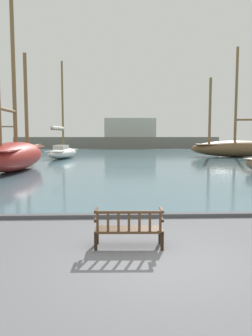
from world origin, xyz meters
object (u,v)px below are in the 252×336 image
object	(u,v)px
sailboat_nearest_starboard	(237,147)
sailboat_mid_port	(63,151)
park_bench	(129,228)
sailboat_nearest_port	(15,153)

from	to	relation	value
sailboat_nearest_starboard	sailboat_mid_port	xyz separation A→B (m)	(-20.83, -1.55, -0.41)
park_bench	sailboat_mid_port	world-z (taller)	sailboat_mid_port
sailboat_nearest_port	sailboat_mid_port	world-z (taller)	sailboat_nearest_port
park_bench	sailboat_nearest_starboard	size ratio (longest dim) A/B	0.12
sailboat_nearest_starboard	sailboat_mid_port	world-z (taller)	sailboat_nearest_starboard
park_bench	sailboat_mid_port	distance (m)	30.77
sailboat_nearest_port	sailboat_nearest_starboard	bearing A→B (deg)	33.05
sailboat_nearest_starboard	sailboat_nearest_port	distance (m)	26.70
park_bench	sailboat_nearest_port	size ratio (longest dim) A/B	0.12
sailboat_mid_port	park_bench	bearing A→B (deg)	-78.59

